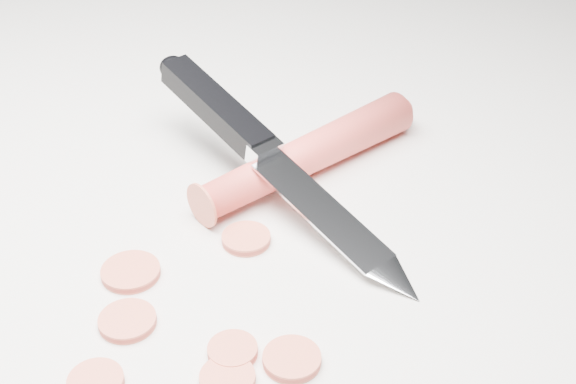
{
  "coord_description": "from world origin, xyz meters",
  "views": [
    {
      "loc": [
        0.02,
        -0.43,
        0.36
      ],
      "look_at": [
        0.06,
        0.04,
        0.02
      ],
      "focal_mm": 50.0,
      "sensor_mm": 36.0,
      "label": 1
    }
  ],
  "objects": [
    {
      "name": "carrot_slice_3",
      "position": [
        0.01,
        -0.12,
        0.0
      ],
      "size": [
        0.03,
        0.03,
        0.01
      ],
      "primitive_type": "cylinder",
      "color": "#DC5940",
      "rests_on": "ground"
    },
    {
      "name": "carrot_slice_2",
      "position": [
        0.03,
        0.01,
        0.0
      ],
      "size": [
        0.03,
        0.03,
        0.01
      ],
      "primitive_type": "cylinder",
      "color": "#DC5940",
      "rests_on": "ground"
    },
    {
      "name": "carrot_slice_6",
      "position": [
        0.05,
        -0.11,
        0.0
      ],
      "size": [
        0.03,
        0.03,
        0.01
      ],
      "primitive_type": "cylinder",
      "color": "#DC5940",
      "rests_on": "ground"
    },
    {
      "name": "carrot_slice_5",
      "position": [
        -0.05,
        -0.02,
        0.0
      ],
      "size": [
        0.04,
        0.04,
        0.01
      ],
      "primitive_type": "cylinder",
      "color": "#DC5940",
      "rests_on": "ground"
    },
    {
      "name": "carrot",
      "position": [
        0.08,
        0.09,
        0.02
      ],
      "size": [
        0.18,
        0.15,
        0.03
      ],
      "primitive_type": "cylinder",
      "rotation": [
        1.57,
        0.0,
        -0.94
      ],
      "color": "red",
      "rests_on": "ground"
    },
    {
      "name": "carrot_slice_0",
      "position": [
        -0.05,
        -0.07,
        0.0
      ],
      "size": [
        0.04,
        0.04,
        0.01
      ],
      "primitive_type": "cylinder",
      "color": "#DC5940",
      "rests_on": "ground"
    },
    {
      "name": "carrot_slice_4",
      "position": [
        0.01,
        -0.1,
        0.0
      ],
      "size": [
        0.03,
        0.03,
        0.01
      ],
      "primitive_type": "cylinder",
      "color": "#DC5940",
      "rests_on": "ground"
    },
    {
      "name": "ground",
      "position": [
        0.0,
        0.0,
        0.0
      ],
      "size": [
        2.4,
        2.4,
        0.0
      ],
      "primitive_type": "plane",
      "color": "silver",
      "rests_on": "ground"
    },
    {
      "name": "carrot_slice_1",
      "position": [
        -0.07,
        -0.12,
        0.0
      ],
      "size": [
        0.03,
        0.03,
        0.01
      ],
      "primitive_type": "cylinder",
      "color": "#DC5940",
      "rests_on": "ground"
    },
    {
      "name": "kitchen_knife",
      "position": [
        0.05,
        0.05,
        0.04
      ],
      "size": [
        0.2,
        0.25,
        0.07
      ],
      "primitive_type": null,
      "color": "silver",
      "rests_on": "ground"
    }
  ]
}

